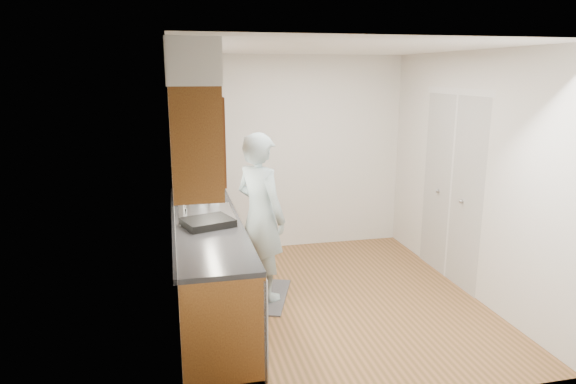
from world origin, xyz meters
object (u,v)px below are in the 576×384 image
Objects in this scene: soap_bottle_b at (215,192)px; person at (260,206)px; soap_bottle_a at (201,189)px; soap_bottle_c at (194,191)px; steel_can at (210,195)px; dish_rack at (208,222)px.

person is at bearing -48.16° from soap_bottle_b.
soap_bottle_b is (0.14, 0.02, -0.04)m from soap_bottle_a.
soap_bottle_a is at bearing -63.99° from soap_bottle_c.
steel_can is at bearing 129.38° from soap_bottle_b.
dish_rack is (-0.14, -0.90, -0.07)m from soap_bottle_b.
dish_rack is (-0.56, -0.44, -0.01)m from person.
person is 16.61× the size of steel_can.
person is 0.69m from steel_can.
soap_bottle_a is 0.69× the size of dish_rack.
person is 0.62m from soap_bottle_b.
soap_bottle_c is at bearing 149.53° from soap_bottle_b.
soap_bottle_c reaches higher than dish_rack.
soap_bottle_a is 1.40× the size of soap_bottle_b.
steel_can is (0.17, -0.07, -0.03)m from soap_bottle_c.
soap_bottle_c is 0.19m from steel_can.
steel_can is at bearing 36.14° from soap_bottle_a.
soap_bottle_c is 1.02m from dish_rack.
soap_bottle_a is at bearing 71.12° from dish_rack.
steel_can is 0.95m from dish_rack.
soap_bottle_b is 0.49× the size of dish_rack.
soap_bottle_c is at bearing 116.01° from soap_bottle_a.
person reaches higher than dish_rack.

